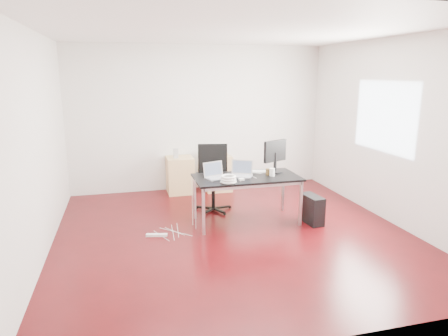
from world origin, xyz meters
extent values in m
plane|color=#3A0609|center=(0.00, 0.00, 0.00)|extent=(5.00, 5.00, 0.00)
plane|color=silver|center=(0.00, 0.00, 2.80)|extent=(5.00, 5.00, 0.00)
plane|color=silver|center=(0.00, 2.50, 1.40)|extent=(5.00, 0.00, 5.00)
plane|color=silver|center=(0.00, -2.50, 1.40)|extent=(5.00, 0.00, 5.00)
plane|color=silver|center=(-2.50, 0.00, 1.40)|extent=(0.00, 5.00, 5.00)
plane|color=silver|center=(2.50, 0.00, 1.40)|extent=(0.00, 5.00, 5.00)
plane|color=white|center=(2.48, 0.20, 1.60)|extent=(0.00, 1.50, 1.50)
cube|color=black|center=(0.32, 0.41, 0.71)|extent=(1.60, 0.80, 0.03)
cube|color=silver|center=(-0.43, 0.06, 0.35)|extent=(0.04, 0.04, 0.70)
cube|color=silver|center=(-0.43, 0.76, 0.35)|extent=(0.04, 0.04, 0.70)
cube|color=silver|center=(1.07, 0.06, 0.35)|extent=(0.04, 0.04, 0.70)
cube|color=silver|center=(1.07, 0.76, 0.35)|extent=(0.04, 0.04, 0.70)
cylinder|color=black|center=(-0.06, 1.04, 0.23)|extent=(0.06, 0.06, 0.47)
cube|color=black|center=(-0.06, 1.04, 0.50)|extent=(0.56, 0.54, 0.06)
cube|color=black|center=(-0.02, 1.25, 0.81)|extent=(0.47, 0.18, 0.55)
cube|color=tan|center=(-0.44, 2.23, 0.35)|extent=(0.50, 0.50, 0.70)
cube|color=tan|center=(0.30, 2.23, 0.35)|extent=(0.50, 0.50, 0.70)
cube|color=black|center=(1.29, 0.11, 0.22)|extent=(0.24, 0.47, 0.44)
cylinder|color=black|center=(0.27, 2.25, 0.14)|extent=(0.27, 0.27, 0.28)
cube|color=white|center=(-1.09, 0.17, 0.02)|extent=(0.31, 0.13, 0.04)
cube|color=silver|center=(-0.14, 0.40, 0.74)|extent=(0.39, 0.32, 0.01)
cube|color=silver|center=(-0.18, 0.51, 0.85)|extent=(0.33, 0.15, 0.22)
cube|color=#475166|center=(-0.18, 0.50, 0.85)|extent=(0.29, 0.13, 0.18)
cube|color=silver|center=(0.24, 0.42, 0.74)|extent=(0.40, 0.36, 0.01)
cube|color=silver|center=(0.29, 0.53, 0.85)|extent=(0.31, 0.19, 0.22)
cube|color=#475166|center=(0.29, 0.52, 0.85)|extent=(0.27, 0.17, 0.18)
cylinder|color=black|center=(0.84, 0.57, 0.74)|extent=(0.26, 0.26, 0.02)
cylinder|color=black|center=(0.84, 0.57, 0.90)|extent=(0.05, 0.05, 0.30)
cube|color=black|center=(0.84, 0.58, 1.07)|extent=(0.43, 0.23, 0.34)
cube|color=#475166|center=(0.84, 0.61, 1.07)|extent=(0.36, 0.17, 0.29)
cube|color=white|center=(0.56, 0.63, 0.74)|extent=(0.46, 0.23, 0.02)
cylinder|color=white|center=(0.71, 0.34, 0.79)|extent=(0.08, 0.08, 0.12)
cylinder|color=#50391B|center=(0.67, 0.42, 0.78)|extent=(0.08, 0.08, 0.10)
torus|color=white|center=(-0.04, 0.14, 0.75)|extent=(0.24, 0.24, 0.04)
torus|color=white|center=(-0.04, 0.14, 0.78)|extent=(0.23, 0.23, 0.04)
torus|color=white|center=(-0.04, 0.14, 0.82)|extent=(0.22, 0.22, 0.04)
cube|color=white|center=(0.18, 0.22, 0.74)|extent=(0.07, 0.07, 0.03)
cube|color=#9E9E9E|center=(-0.53, 2.17, 0.79)|extent=(0.09, 0.08, 0.18)
cube|color=black|center=(0.26, 2.16, 0.74)|extent=(0.34, 0.29, 0.09)
camera|label=1|loc=(-1.48, -5.22, 2.26)|focal=32.00mm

